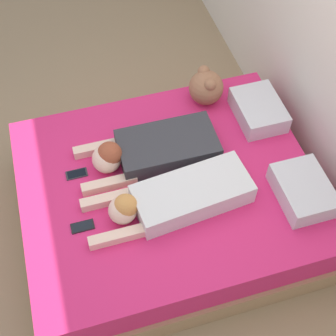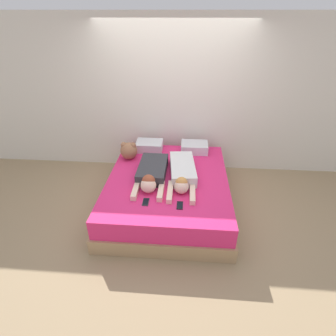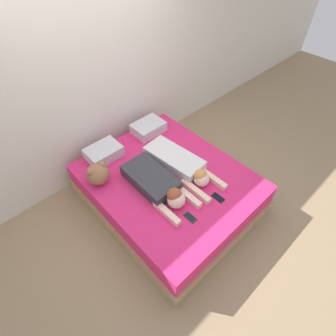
# 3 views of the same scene
# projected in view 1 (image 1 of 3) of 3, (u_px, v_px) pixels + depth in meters

# --- Properties ---
(ground_plane) EXTENTS (12.00, 12.00, 0.00)m
(ground_plane) POSITION_uv_depth(u_px,v_px,m) (168.00, 216.00, 3.72)
(ground_plane) COLOR #9E8460
(bed) EXTENTS (1.79, 2.14, 0.50)m
(bed) POSITION_uv_depth(u_px,v_px,m) (168.00, 200.00, 3.53)
(bed) COLOR tan
(bed) RESTS_ON ground_plane
(pillow_head_left) EXTENTS (0.45, 0.33, 0.15)m
(pillow_head_left) POSITION_uv_depth(u_px,v_px,m) (258.00, 110.00, 3.62)
(pillow_head_left) COLOR silver
(pillow_head_left) RESTS_ON bed
(pillow_head_right) EXTENTS (0.45, 0.33, 0.15)m
(pillow_head_right) POSITION_uv_depth(u_px,v_px,m) (303.00, 191.00, 3.18)
(pillow_head_right) COLOR silver
(pillow_head_right) RESTS_ON bed
(person_left) EXTENTS (0.41, 1.02, 0.24)m
(person_left) POSITION_uv_depth(u_px,v_px,m) (150.00, 150.00, 3.37)
(person_left) COLOR #333338
(person_left) RESTS_ON bed
(person_right) EXTENTS (0.42, 1.15, 0.22)m
(person_right) POSITION_uv_depth(u_px,v_px,m) (175.00, 198.00, 3.13)
(person_right) COLOR silver
(person_right) RESTS_ON bed
(cell_phone_left) EXTENTS (0.08, 0.15, 0.01)m
(cell_phone_left) POSITION_uv_depth(u_px,v_px,m) (77.00, 174.00, 3.35)
(cell_phone_left) COLOR #2D2D33
(cell_phone_left) RESTS_ON bed
(cell_phone_right) EXTENTS (0.08, 0.15, 0.01)m
(cell_phone_right) POSITION_uv_depth(u_px,v_px,m) (83.00, 226.00, 3.09)
(cell_phone_right) COLOR black
(cell_phone_right) RESTS_ON bed
(plush_toy) EXTENTS (0.27, 0.27, 0.29)m
(plush_toy) POSITION_uv_depth(u_px,v_px,m) (206.00, 87.00, 3.67)
(plush_toy) COLOR #996647
(plush_toy) RESTS_ON bed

